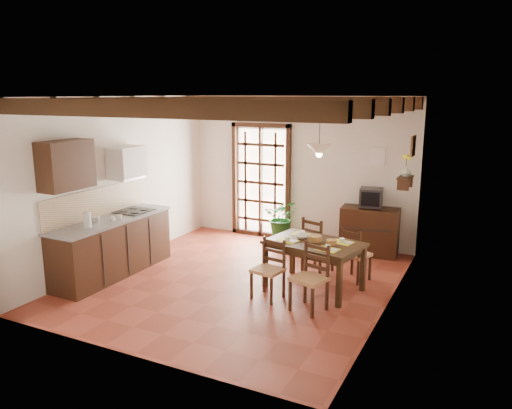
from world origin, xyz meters
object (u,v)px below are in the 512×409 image
Objects in this scene: chair_near_left at (268,280)px; crt_tv at (371,197)px; sideboard at (369,231)px; dining_table at (314,248)px; chair_far_left at (317,254)px; chair_far_right at (355,264)px; potted_plant at (282,216)px; pendant_lamp at (319,149)px; chair_near_right at (309,290)px; kitchen_counter at (113,246)px.

chair_near_left is 1.95× the size of crt_tv.
chair_near_left is 0.84× the size of sideboard.
dining_table is 1.63× the size of chair_far_left.
chair_far_left reaches higher than chair_far_right.
potted_plant is 2.19× the size of pendant_lamp.
dining_table is 1.76× the size of chair_far_right.
dining_table is 0.84m from chair_near_right.
potted_plant reaches higher than sideboard.
kitchen_counter is 3.60m from pendant_lamp.
chair_near_right is 1.53m from chair_far_left.
chair_near_right reaches higher than chair_near_left.
kitchen_counter is 5.16× the size of crt_tv.
sideboard is at bearing 91.03° from dining_table.
pendant_lamp is (-0.34, -1.89, 1.03)m from crt_tv.
dining_table is at bearing 120.83° from chair_near_right.
potted_plant reaches higher than crt_tv.
pendant_lamp is (-0.45, -0.51, 1.81)m from chair_far_right.
potted_plant is at bearing -14.95° from chair_far_right.
chair_far_left reaches higher than sideboard.
dining_table is 0.80× the size of potted_plant.
chair_far_left is (2.89, 1.57, -0.19)m from kitchen_counter.
sideboard reaches higher than chair_near_left.
chair_far_left is at bearing 116.19° from dining_table.
pendant_lamp reaches higher than dining_table.
kitchen_counter is 2.66× the size of pendant_lamp.
chair_far_left is at bearing 28.50° from kitchen_counter.
crt_tv is (0.34, 1.99, 0.41)m from dining_table.
chair_near_right is (3.30, 0.09, -0.19)m from kitchen_counter.
potted_plant reaches higher than chair_near_left.
chair_near_left is 2.60m from potted_plant.
kitchen_counter is 4.44m from sideboard.
chair_far_right is (0.25, 1.35, -0.02)m from chair_near_right.
potted_plant is at bearing 56.13° from kitchen_counter.
crt_tv is 0.24× the size of potted_plant.
chair_far_right is at bearing 22.17° from kitchen_counter.
dining_table is 0.84m from chair_far_left.
chair_near_right is at bearing -63.85° from dining_table.
chair_far_left is at bearing -44.87° from potted_plant.
potted_plant is at bearing -27.02° from chair_far_left.
crt_tv is (0.79, 2.60, 0.78)m from chair_near_left.
chair_far_left is 1.07× the size of pendant_lamp.
chair_far_left is (-0.41, 1.47, 0.00)m from chair_near_right.
chair_far_left is at bearing 88.84° from chair_near_left.
kitchen_counter is 3.29m from chair_far_left.
chair_near_left is at bearing 73.15° from chair_far_right.
kitchen_counter is 3.30m from chair_near_right.
potted_plant is (-1.30, 1.83, -0.07)m from dining_table.
chair_far_left is 0.90× the size of sideboard.
sideboard is at bearing -95.43° from chair_far_left.
chair_near_right is 1.07× the size of pendant_lamp.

